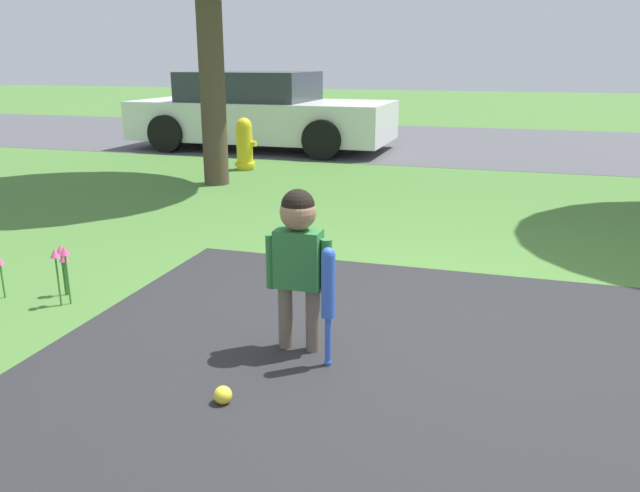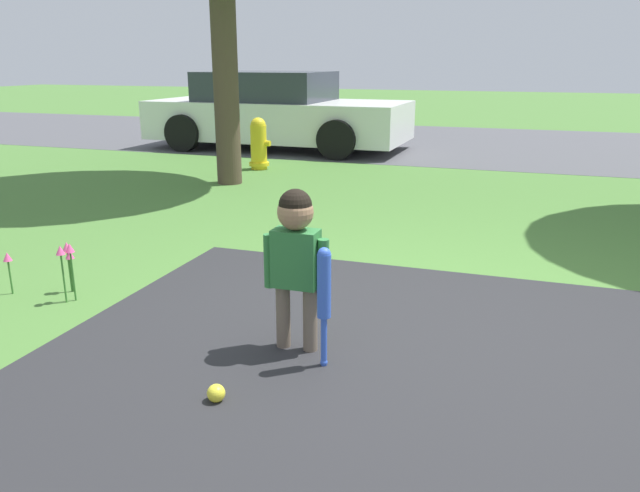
{
  "view_description": "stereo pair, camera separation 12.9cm",
  "coord_description": "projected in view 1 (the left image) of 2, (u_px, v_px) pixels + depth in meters",
  "views": [
    {
      "loc": [
        0.35,
        -3.6,
        1.55
      ],
      "look_at": [
        -0.67,
        -0.2,
        0.48
      ],
      "focal_mm": 35.0,
      "sensor_mm": 36.0,
      "label": 1
    },
    {
      "loc": [
        0.48,
        -3.56,
        1.55
      ],
      "look_at": [
        -0.67,
        -0.2,
        0.48
      ],
      "focal_mm": 35.0,
      "sensor_mm": 36.0,
      "label": 2
    }
  ],
  "objects": [
    {
      "name": "street_strip",
      "position": [
        489.0,
        144.0,
        11.87
      ],
      "size": [
        40.0,
        6.0,
        0.01
      ],
      "color": "#4C4C51",
      "rests_on": "ground"
    },
    {
      "name": "parked_car",
      "position": [
        260.0,
        113.0,
        11.15
      ],
      "size": [
        4.59,
        2.15,
        1.35
      ],
      "rotation": [
        0.0,
        0.0,
        -0.02
      ],
      "color": "silver",
      "rests_on": "ground"
    },
    {
      "name": "child",
      "position": [
        298.0,
        248.0,
        3.32
      ],
      "size": [
        0.37,
        0.19,
        0.91
      ],
      "rotation": [
        0.0,
        0.0,
        0.01
      ],
      "color": "#6B5B4C",
      "rests_on": "ground"
    },
    {
      "name": "sports_ball",
      "position": [
        223.0,
        395.0,
        2.92
      ],
      "size": [
        0.09,
        0.09,
        0.09
      ],
      "color": "yellow",
      "rests_on": "ground"
    },
    {
      "name": "fire_hydrant",
      "position": [
        245.0,
        144.0,
        9.05
      ],
      "size": [
        0.33,
        0.29,
        0.75
      ],
      "color": "yellow",
      "rests_on": "ground"
    },
    {
      "name": "flower_bed",
      "position": [
        49.0,
        258.0,
        4.12
      ],
      "size": [
        0.56,
        0.24,
        0.4
      ],
      "color": "#38702D",
      "rests_on": "ground"
    },
    {
      "name": "baseball_bat",
      "position": [
        328.0,
        291.0,
        3.17
      ],
      "size": [
        0.07,
        0.07,
        0.65
      ],
      "color": "blue",
      "rests_on": "ground"
    },
    {
      "name": "ground_plane",
      "position": [
        433.0,
        321.0,
        3.85
      ],
      "size": [
        60.0,
        60.0,
        0.0
      ],
      "primitive_type": "plane",
      "color": "#477533"
    }
  ]
}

